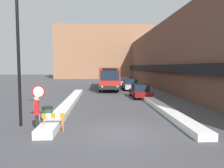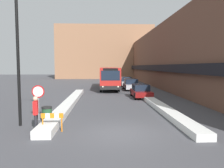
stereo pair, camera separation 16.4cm
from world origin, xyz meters
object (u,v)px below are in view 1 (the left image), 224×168
object	(u,v)px
parked_car_front	(140,91)
stop_sign	(39,95)
construction_barricade	(53,119)
pedestrian	(37,110)
parked_car_middle	(130,84)
parked_car_back	(125,81)
city_bus	(108,77)
trash_bin	(47,115)
street_lamp	(23,44)

from	to	relation	value
parked_car_front	stop_sign	world-z (taller)	stop_sign
parked_car_front	construction_barricade	distance (m)	13.46
pedestrian	construction_barricade	distance (m)	0.94
parked_car_middle	parked_car_back	xyz separation A→B (m)	(-0.00, 5.90, -0.01)
city_bus	trash_bin	world-z (taller)	city_bus
stop_sign	street_lamp	world-z (taller)	street_lamp
pedestrian	trash_bin	xyz separation A→B (m)	(0.14, 1.62, -0.59)
stop_sign	construction_barricade	distance (m)	2.94
city_bus	parked_car_back	distance (m)	5.60
parked_car_middle	street_lamp	bearing A→B (deg)	-114.56
city_bus	street_lamp	size ratio (longest dim) A/B	1.58
city_bus	construction_barricade	bearing A→B (deg)	-99.61
stop_sign	trash_bin	bearing A→B (deg)	-45.82
parked_car_back	pedestrian	size ratio (longest dim) A/B	2.51
city_bus	stop_sign	bearing A→B (deg)	-104.90
city_bus	parked_car_front	distance (m)	9.61
street_lamp	trash_bin	world-z (taller)	street_lamp
parked_car_front	stop_sign	bearing A→B (deg)	-130.44
city_bus	trash_bin	distance (m)	19.54
parked_car_middle	parked_car_back	size ratio (longest dim) A/B	1.07
parked_car_front	pedestrian	world-z (taller)	pedestrian
parked_car_middle	trash_bin	bearing A→B (deg)	-112.26
city_bus	parked_car_front	xyz separation A→B (m)	(3.04, -9.06, -1.00)
city_bus	parked_car_back	bearing A→B (deg)	56.58
parked_car_front	pedestrian	size ratio (longest dim) A/B	2.37
pedestrian	construction_barricade	size ratio (longest dim) A/B	1.61
parked_car_back	construction_barricade	size ratio (longest dim) A/B	4.04
city_bus	construction_barricade	distance (m)	21.13
parked_car_middle	trash_bin	distance (m)	19.18
pedestrian	stop_sign	bearing A→B (deg)	-176.80
street_lamp	construction_barricade	xyz separation A→B (m)	(1.78, -1.26, -3.80)
parked_car_middle	trash_bin	xyz separation A→B (m)	(-7.26, -17.74, -0.28)
parked_car_back	trash_bin	world-z (taller)	parked_car_back
parked_car_front	trash_bin	xyz separation A→B (m)	(-7.26, -9.98, -0.23)
parked_car_front	parked_car_back	bearing A→B (deg)	90.00
stop_sign	construction_barricade	world-z (taller)	stop_sign
stop_sign	construction_barricade	bearing A→B (deg)	-60.97
construction_barricade	parked_car_middle	bearing A→B (deg)	71.41
street_lamp	trash_bin	distance (m)	4.17
pedestrian	trash_bin	size ratio (longest dim) A/B	1.87
parked_car_back	trash_bin	distance (m)	24.73
stop_sign	pedestrian	world-z (taller)	stop_sign
street_lamp	construction_barricade	distance (m)	4.39
street_lamp	pedestrian	bearing A→B (deg)	-49.77
trash_bin	construction_barricade	distance (m)	1.92
street_lamp	construction_barricade	bearing A→B (deg)	-35.36
parked_car_middle	construction_barricade	xyz separation A→B (m)	(-6.56, -19.52, -0.10)
parked_car_back	stop_sign	xyz separation A→B (m)	(-7.92, -22.96, 0.78)
trash_bin	pedestrian	bearing A→B (deg)	-95.00
parked_car_middle	construction_barricade	world-z (taller)	parked_car_middle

